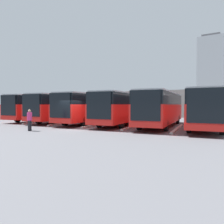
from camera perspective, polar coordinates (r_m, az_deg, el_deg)
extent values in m
plane|color=#5B5B60|center=(19.66, -9.62, -4.32)|extent=(600.00, 600.00, 0.00)
cube|color=red|center=(21.03, 23.23, -0.49)|extent=(3.91, 12.42, 1.70)
cube|color=black|center=(21.02, 23.28, 3.25)|extent=(3.85, 12.23, 1.04)
cube|color=black|center=(14.89, 23.15, 1.56)|extent=(2.20, 0.29, 2.24)
cube|color=red|center=(14.96, 23.08, -3.82)|extent=(2.38, 0.33, 0.40)
cube|color=silver|center=(21.04, 23.30, 4.83)|extent=(3.75, 11.92, 0.12)
cylinder|color=black|center=(17.33, 26.80, -3.73)|extent=(0.41, 0.99, 0.96)
cylinder|color=black|center=(17.34, 19.46, -3.63)|extent=(0.41, 0.99, 0.96)
cylinder|color=black|center=(24.87, 25.80, -2.07)|extent=(0.41, 0.99, 0.96)
cylinder|color=black|center=(24.88, 20.69, -2.00)|extent=(0.41, 0.99, 0.96)
cube|color=#B2B2AD|center=(19.66, 16.73, -4.15)|extent=(1.04, 6.98, 0.15)
cube|color=red|center=(21.86, 12.77, -0.30)|extent=(3.91, 12.42, 1.70)
cube|color=black|center=(21.85, 12.80, 3.30)|extent=(3.85, 12.23, 1.04)
cube|color=black|center=(15.87, 8.67, 1.70)|extent=(2.20, 0.29, 2.24)
cube|color=red|center=(15.94, 8.64, -3.34)|extent=(2.38, 0.33, 0.40)
cube|color=silver|center=(21.88, 12.81, 4.82)|extent=(3.75, 11.92, 0.12)
cylinder|color=black|center=(18.00, 13.97, -3.38)|extent=(0.41, 0.99, 0.96)
cylinder|color=black|center=(18.49, 7.18, -3.20)|extent=(0.41, 0.99, 0.96)
cylinder|color=black|center=(25.47, 16.80, -1.87)|extent=(0.41, 0.99, 0.96)
cylinder|color=black|center=(25.83, 11.91, -1.78)|extent=(0.41, 0.99, 0.96)
cube|color=#B2B2AD|center=(20.94, 6.00, -3.72)|extent=(1.04, 6.98, 0.15)
cube|color=red|center=(23.32, 3.32, -0.12)|extent=(3.91, 12.42, 1.70)
cube|color=black|center=(23.31, 3.32, 3.25)|extent=(3.85, 12.23, 1.04)
cube|color=black|center=(17.68, -3.54, 1.74)|extent=(2.20, 0.29, 2.24)
cube|color=red|center=(17.74, -3.54, -2.79)|extent=(2.38, 0.33, 0.40)
cube|color=silver|center=(23.33, 3.33, 4.68)|extent=(3.75, 11.92, 0.12)
cylinder|color=black|center=(19.44, 2.53, -2.94)|extent=(0.41, 0.99, 0.96)
cylinder|color=black|center=(20.33, -3.32, -2.72)|extent=(0.41, 0.99, 0.96)
cylinder|color=black|center=(26.62, 8.37, -1.65)|extent=(0.41, 0.99, 0.96)
cylinder|color=black|center=(27.29, 3.87, -1.55)|extent=(0.41, 0.99, 0.96)
cube|color=#B2B2AD|center=(22.81, -3.27, -3.25)|extent=(1.04, 6.98, 0.15)
cube|color=red|center=(25.17, -5.07, 0.03)|extent=(3.91, 12.42, 1.70)
cube|color=black|center=(25.17, -5.08, 3.15)|extent=(3.85, 12.23, 1.04)
cube|color=black|center=(20.00, -13.50, 1.71)|extent=(2.20, 0.29, 2.24)
cube|color=red|center=(20.05, -13.48, -2.30)|extent=(2.38, 0.33, 0.40)
cube|color=silver|center=(25.19, -5.09, 4.47)|extent=(3.75, 11.92, 0.12)
cylinder|color=black|center=(21.39, -7.31, -2.51)|extent=(0.41, 0.99, 0.96)
cylinder|color=black|center=(22.60, -12.15, -2.30)|extent=(0.41, 0.99, 0.96)
cylinder|color=black|center=(28.14, 0.61, -1.44)|extent=(0.41, 0.99, 0.96)
cylinder|color=black|center=(29.07, -3.42, -1.33)|extent=(0.41, 0.99, 0.96)
cube|color=#B2B2AD|center=(25.05, -11.23, -2.82)|extent=(1.04, 6.98, 0.15)
cube|color=red|center=(27.79, -11.64, 0.17)|extent=(3.91, 12.42, 1.70)
cube|color=black|center=(27.78, -11.66, 3.00)|extent=(3.85, 12.23, 1.04)
cube|color=black|center=(23.04, -20.45, 1.66)|extent=(2.20, 0.29, 2.24)
cube|color=red|center=(23.08, -20.42, -1.82)|extent=(2.38, 0.33, 0.40)
cube|color=silver|center=(27.80, -11.67, 4.20)|extent=(3.75, 11.92, 0.12)
cylinder|color=black|center=(24.13, -14.65, -2.05)|extent=(0.41, 0.99, 0.96)
cylinder|color=black|center=(25.56, -18.56, -1.87)|extent=(0.41, 0.99, 0.96)
cylinder|color=black|center=(30.43, -5.81, -1.20)|extent=(0.41, 0.99, 0.96)
cylinder|color=black|center=(31.57, -9.32, -1.10)|extent=(0.41, 0.99, 0.96)
cube|color=#B2B2AD|center=(27.95, -17.19, -2.38)|extent=(1.04, 6.98, 0.15)
cube|color=red|center=(30.77, -16.88, 0.29)|extent=(3.91, 12.42, 1.70)
cube|color=black|center=(30.76, -16.90, 2.85)|extent=(3.85, 12.23, 1.04)
cube|color=black|center=(26.40, -25.53, 1.61)|extent=(2.20, 0.29, 2.24)
cube|color=red|center=(26.43, -25.50, -1.43)|extent=(2.38, 0.33, 0.40)
cube|color=silver|center=(30.78, -16.91, 3.93)|extent=(3.75, 11.92, 0.12)
cylinder|color=black|center=(27.25, -20.24, -1.66)|extent=(0.41, 0.99, 0.96)
cylinder|color=black|center=(28.83, -23.43, -1.51)|extent=(0.41, 0.99, 0.96)
cylinder|color=black|center=(33.13, -11.15, -0.97)|extent=(0.41, 0.99, 0.96)
cylinder|color=black|center=(34.43, -14.19, -0.88)|extent=(0.41, 0.99, 0.96)
cylinder|color=black|center=(19.08, -20.57, -3.33)|extent=(0.26, 0.26, 0.84)
cylinder|color=black|center=(18.89, -20.85, -3.38)|extent=(0.26, 0.26, 0.84)
cylinder|color=#D13375|center=(18.93, -20.74, -1.08)|extent=(0.51, 0.51, 0.67)
sphere|color=tan|center=(18.91, -20.75, 0.28)|extent=(0.23, 0.23, 0.23)
cube|color=gray|center=(42.55, 13.04, 2.10)|extent=(40.90, 8.43, 4.61)
cube|color=silver|center=(48.10, 15.07, 4.50)|extent=(40.90, 3.00, 0.24)
cylinder|color=slate|center=(54.54, 0.67, 1.96)|extent=(0.20, 0.20, 4.36)
cube|color=#ADB2B7|center=(216.72, 24.43, 9.27)|extent=(21.16, 21.16, 61.12)
cube|color=#4C4C51|center=(223.12, 24.55, 17.38)|extent=(14.81, 14.81, 2.40)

